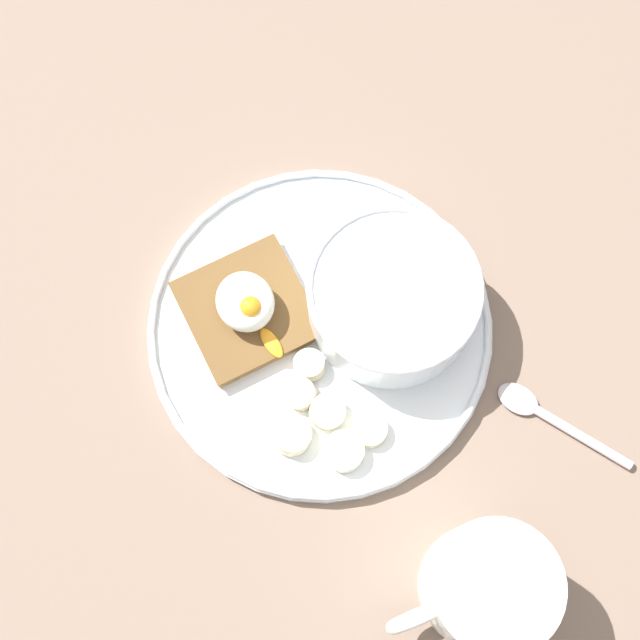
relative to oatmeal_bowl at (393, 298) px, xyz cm
name	(u,v)px	position (x,y,z in cm)	size (l,w,h in cm)	color
ground_plane	(320,334)	(-1.04, -6.06, -4.97)	(120.00, 120.00, 2.00)	#7B6657
plate	(320,328)	(-1.04, -6.06, -3.18)	(29.23, 29.23, 1.60)	white
oatmeal_bowl	(393,298)	(0.00, 0.00, 0.00)	(14.20, 14.20, 5.88)	white
toast_slice	(247,310)	(-4.76, -11.11, -2.22)	(10.42, 10.42, 1.35)	brown
poached_egg	(246,303)	(-4.61, -11.08, -0.02)	(8.20, 4.77, 3.40)	white
banana_slice_front	(327,412)	(5.92, -8.60, -2.29)	(4.21, 4.18, 1.53)	beige
banana_slice_left	(300,394)	(3.67, -9.97, -2.30)	(3.38, 3.49, 1.59)	#F7E8C5
banana_slice_back	(344,451)	(9.41, -8.72, -2.30)	(4.70, 4.69, 1.45)	#F3ECC6
banana_slice_right	(292,435)	(6.52, -12.04, -2.22)	(4.29, 4.38, 1.82)	#F7E9B0
banana_slice_inner	(365,432)	(8.69, -6.48, -2.41)	(3.15, 3.11, 1.19)	beige
banana_slice_outer	(309,365)	(1.77, -8.33, -2.27)	(2.85, 2.70, 1.59)	beige
coffee_mug	(486,587)	(23.22, -3.71, 0.65)	(9.41, 12.91, 9.01)	white
spoon	(547,416)	(13.62, 7.92, -3.57)	(11.11, 8.06, 0.80)	silver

